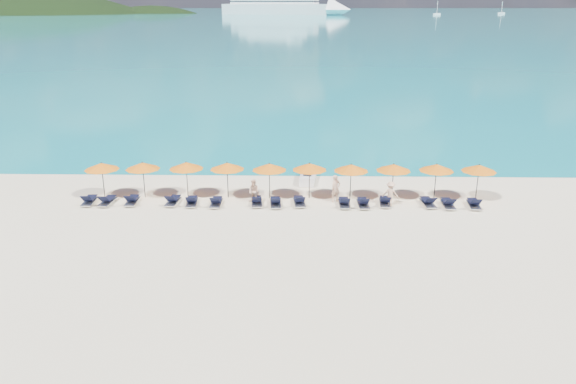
{
  "coord_description": "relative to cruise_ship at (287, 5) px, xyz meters",
  "views": [
    {
      "loc": [
        0.69,
        -27.29,
        11.51
      ],
      "look_at": [
        0.0,
        3.0,
        1.2
      ],
      "focal_mm": 35.0,
      "sensor_mm": 36.0,
      "label": 1
    }
  ],
  "objects": [
    {
      "name": "umbrella_9",
      "position": [
        23.89,
        -502.41,
        -6.78
      ],
      "size": [
        2.1,
        2.1,
        2.28
      ],
      "color": "black",
      "rests_on": "ground"
    },
    {
      "name": "umbrella_5",
      "position": [
        13.7,
        -502.33,
        -6.78
      ],
      "size": [
        2.1,
        2.1,
        2.28
      ],
      "color": "black",
      "rests_on": "ground"
    },
    {
      "name": "lounger_5",
      "position": [
        8.16,
        -503.82,
        -8.56
      ],
      "size": [
        0.64,
        1.71,
        0.66
      ],
      "rotation": [
        0.0,
        0.0,
        0.01
      ],
      "color": "silver",
      "rests_on": "ground"
    },
    {
      "name": "lounger_13",
      "position": [
        21.87,
        -503.76,
        -8.56
      ],
      "size": [
        0.66,
        1.71,
        0.66
      ],
      "rotation": [
        0.0,
        0.0,
        -0.02
      ],
      "color": "silver",
      "rests_on": "ground"
    },
    {
      "name": "lounger_9",
      "position": [
        15.76,
        -503.76,
        -8.56
      ],
      "size": [
        0.63,
        1.71,
        0.66
      ],
      "rotation": [
        0.0,
        0.0,
        0.01
      ],
      "color": "silver",
      "rests_on": "ground"
    },
    {
      "name": "headland_small",
      "position": [
        -137.55,
        52.26,
        -43.8
      ],
      "size": [
        162.0,
        126.0,
        85.5
      ],
      "color": "black",
      "rests_on": "ground"
    },
    {
      "name": "lounger_14",
      "position": [
        23.4,
        -503.75,
        -8.56
      ],
      "size": [
        0.77,
        1.75,
        0.66
      ],
      "rotation": [
        0.0,
        0.0,
        -0.09
      ],
      "color": "silver",
      "rests_on": "ground"
    },
    {
      "name": "umbrella_7",
      "position": [
        18.78,
        -502.38,
        -6.78
      ],
      "size": [
        2.1,
        2.1,
        2.28
      ],
      "color": "black",
      "rests_on": "ground"
    },
    {
      "name": "beachgoer_a",
      "position": [
        15.29,
        -502.95,
        -7.97
      ],
      "size": [
        0.73,
        0.65,
        1.67
      ],
      "primitive_type": "imported",
      "rotation": [
        0.0,
        0.0,
        0.52
      ],
      "color": "#DEAA88",
      "rests_on": "ground"
    },
    {
      "name": "lounger_7",
      "position": [
        11.69,
        -503.8,
        -8.56
      ],
      "size": [
        0.76,
        1.74,
        0.66
      ],
      "rotation": [
        0.0,
        0.0,
        0.08
      ],
      "color": "silver",
      "rests_on": "ground"
    },
    {
      "name": "lounger_11",
      "position": [
        18.2,
        -503.5,
        -8.56
      ],
      "size": [
        0.76,
        1.75,
        0.66
      ],
      "rotation": [
        0.0,
        0.0,
        -0.08
      ],
      "color": "silver",
      "rests_on": "ground"
    },
    {
      "name": "lounger_0",
      "position": [
        0.51,
        -503.68,
        -8.56
      ],
      "size": [
        0.73,
        1.74,
        0.66
      ],
      "rotation": [
        0.0,
        0.0,
        0.07
      ],
      "color": "silver",
      "rests_on": "ground"
    },
    {
      "name": "umbrella_3",
      "position": [
        8.68,
        -502.32,
        -6.78
      ],
      "size": [
        2.1,
        2.1,
        2.28
      ],
      "color": "black",
      "rests_on": "ground"
    },
    {
      "name": "umbrella_6",
      "position": [
        16.2,
        -502.5,
        -6.78
      ],
      "size": [
        2.1,
        2.1,
        2.28
      ],
      "color": "black",
      "rests_on": "ground"
    },
    {
      "name": "umbrella_2",
      "position": [
        6.17,
        -502.26,
        -6.78
      ],
      "size": [
        2.1,
        2.1,
        2.28
      ],
      "color": "black",
      "rests_on": "ground"
    },
    {
      "name": "lounger_10",
      "position": [
        16.87,
        -503.79,
        -8.56
      ],
      "size": [
        0.67,
        1.72,
        0.66
      ],
      "rotation": [
        0.0,
        0.0,
        0.03
      ],
      "color": "silver",
      "rests_on": "ground"
    },
    {
      "name": "umbrella_0",
      "position": [
        1.06,
        -502.54,
        -6.78
      ],
      "size": [
        2.1,
        2.1,
        2.28
      ],
      "color": "black",
      "rests_on": "ground"
    },
    {
      "name": "sailboat_far",
      "position": [
        203.66,
        29.75,
        -7.6
      ],
      "size": [
        6.37,
        2.12,
        11.68
      ],
      "color": "white",
      "rests_on": "ground"
    },
    {
      "name": "lounger_4",
      "position": [
        6.68,
        -503.73,
        -8.56
      ],
      "size": [
        0.79,
        1.75,
        0.66
      ],
      "rotation": [
        0.0,
        0.0,
        0.1
      ],
      "color": "silver",
      "rests_on": "ground"
    },
    {
      "name": "ground",
      "position": [
        12.45,
        -507.74,
        -8.8
      ],
      "size": [
        1400.0,
        1400.0,
        0.0
      ],
      "primitive_type": "plane",
      "color": "beige"
    },
    {
      "name": "umbrella_1",
      "position": [
        3.53,
        -502.39,
        -6.78
      ],
      "size": [
        2.1,
        2.1,
        2.28
      ],
      "color": "black",
      "rests_on": "ground"
    },
    {
      "name": "jetski",
      "position": [
        13.66,
        -499.06,
        -8.42
      ],
      "size": [
        1.19,
        2.64,
        0.91
      ],
      "rotation": [
        0.0,
        0.0,
        -0.09
      ],
      "color": "white",
      "rests_on": "ground"
    },
    {
      "name": "sea",
      "position": [
        12.45,
        152.26,
        -8.8
      ],
      "size": [
        1600.0,
        1300.0,
        0.01
      ],
      "primitive_type": "cube",
      "color": "#1FA9B2",
      "rests_on": "ground"
    },
    {
      "name": "cruise_ship",
      "position": [
        0.0,
        0.0,
        0.0
      ],
      "size": [
        120.93,
        58.9,
        33.82
      ],
      "rotation": [
        0.0,
        0.0,
        -0.34
      ],
      "color": "white",
      "rests_on": "ground"
    },
    {
      "name": "lounger_8",
      "position": [
        13.1,
        -503.58,
        -8.56
      ],
      "size": [
        0.78,
        1.75,
        0.66
      ],
      "rotation": [
        0.0,
        0.0,
        0.1
      ],
      "color": "silver",
      "rests_on": "ground"
    },
    {
      "name": "umbrella_8",
      "position": [
        21.37,
        -502.35,
        -6.78
      ],
      "size": [
        2.1,
        2.1,
        2.28
      ],
      "color": "black",
      "rests_on": "ground"
    },
    {
      "name": "lounger_2",
      "position": [
        3.07,
        -503.61,
        -8.56
      ],
      "size": [
        0.7,
        1.73,
        0.66
      ],
      "rotation": [
        0.0,
        0.0,
        0.05
      ],
      "color": "silver",
      "rests_on": "ground"
    },
    {
      "name": "lounger_6",
      "position": [
        10.56,
        -503.63,
        -8.56
      ],
      "size": [
        0.77,
        1.75,
        0.66
      ],
      "rotation": [
        0.0,
        0.0,
        0.09
      ],
      "color": "silver",
      "rests_on": "ground"
    },
    {
      "name": "lounger_12",
      "position": [
        20.75,
        -503.55,
        -8.56
      ],
      "size": [
        0.75,
        1.74,
        0.66
      ],
      "rotation": [
        0.0,
        0.0,
        0.08
      ],
      "color": "silver",
      "rests_on": "ground"
    },
    {
      "name": "umbrella_4",
      "position": [
        11.26,
        -502.44,
        -6.78
      ],
      "size": [
        2.1,
        2.1,
        2.28
      ],
      "color": "black",
      "rests_on": "ground"
    },
    {
      "name": "beachgoer_c",
      "position": [
        18.5,
        -503.47,
        -8.07
      ],
      "size": [
        1.01,
        0.62,
        1.46
      ],
      "primitive_type": "imported",
      "rotation": [
        0.0,
        0.0,
        2.93
      ],
      "color": "#DEAA88",
      "rests_on": "ground"
    },
    {
      "name": "headland_main",
      "position": [
        -287.55,
        32.26,
        -46.8
      ],
      "size": [
        374.0,
        242.0,
        126.5
      ],
      "color": "black",
      "rests_on": "ground"
    },
    {
      "name": "lounger_3",
      "position": [
        5.53,
        -503.61,
        -8.56
      ],
      "size": [
        0.74,
        1.74,
        0.66
      ],
      "rotation": [
        0.0,
        0.0,
        -0.07
      ],
      "color": "silver",
      "rests_on": "ground"
    },
    {
      "name": "sailboat_near",
      "position": [
        132.99,
        -11.97,
        -7.62
      ],
      "size": [
        6.27,
        2.09,
        11.5
      ],
      "color": "white",
      "rests_on": "ground"
    },
    {
      "name": "lounger_1",
      "position": [
        1.6,
        -503.73,
        -8.56
      ],
      "size": [
        0.73,
        1.74,
        0.66
      ],
      "rotation": [
        0.0,
        0.0,
        -0.07
      ],
      "color": "silver",
      "rests_on": "ground"
    },
    {
      "name": "beachgoer_b",
      "position": [
        10.36,
        -503.24,
        -8.09
      ],
      "size": [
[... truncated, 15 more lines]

